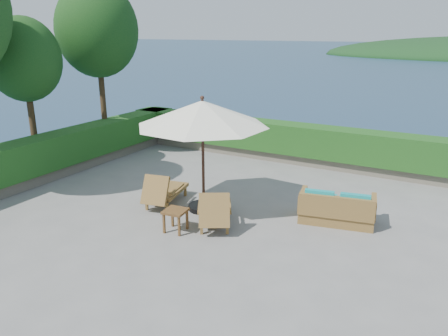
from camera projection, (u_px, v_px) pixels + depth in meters
The scene contains 14 objects.
ground at pixel (198, 217), 10.76m from camera, with size 12.00×12.00×0.00m, color gray.
foundation at pixel (199, 272), 11.23m from camera, with size 12.00×12.00×3.00m, color #524C41.
ocean at pixel (200, 320), 11.67m from camera, with size 600.00×600.00×0.00m, color #172A47.
planter_wall_far at pixel (283, 156), 15.37m from camera, with size 12.00×0.60×0.36m, color gray.
planter_wall_left at pixel (43, 175), 13.31m from camera, with size 0.60×12.00×0.36m, color gray.
hedge_far at pixel (284, 137), 15.17m from camera, with size 12.40×0.90×1.00m, color #1B3F12.
hedge_left at pixel (40, 154), 13.10m from camera, with size 0.90×12.40×1.00m, color #1B3F12.
tree_mid at pixel (24, 60), 13.08m from camera, with size 2.20×2.20×4.83m.
tree_far at pixel (97, 30), 14.88m from camera, with size 2.80×2.80×6.03m.
patio_umbrella at pixel (202, 114), 10.50m from camera, with size 4.11×4.11×2.92m.
lounge_left at pixel (164, 191), 11.42m from camera, with size 0.99×1.74×0.94m.
lounge_right at pixel (215, 209), 10.20m from camera, with size 1.43×1.79×0.97m.
side_table at pixel (175, 214), 9.89m from camera, with size 0.54×0.54×0.52m.
wicker_loveseat at pixel (337, 210), 10.37m from camera, with size 1.89×1.22×0.86m.
Camera 1 is at (5.38, -8.33, 4.41)m, focal length 35.00 mm.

